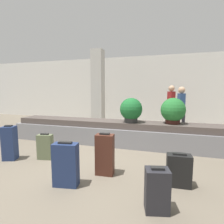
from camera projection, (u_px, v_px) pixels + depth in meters
ground_plane at (92, 163)px, 3.66m from camera, size 18.00×18.00×0.00m
back_wall at (135, 89)px, 8.77m from camera, size 18.00×0.06×3.20m
carousel at (112, 133)px, 5.00m from camera, size 6.06×0.79×0.67m
pillar at (98, 89)px, 7.35m from camera, size 0.46×0.46×3.20m
suitcase_0 at (105, 154)px, 3.15m from camera, size 0.33×0.21×0.77m
suitcase_1 at (10, 143)px, 3.82m from camera, size 0.32×0.29×0.77m
suitcase_2 at (66, 165)px, 2.77m from camera, size 0.42×0.25×0.72m
suitcase_3 at (157, 190)px, 2.18m from camera, size 0.34×0.28×0.58m
suitcase_4 at (179, 170)px, 2.77m from camera, size 0.39×0.22×0.54m
suitcase_5 at (45, 147)px, 3.88m from camera, size 0.35×0.22×0.58m
potted_plant_0 at (131, 110)px, 4.68m from camera, size 0.60×0.60×0.66m
potted_plant_1 at (173, 111)px, 4.50m from camera, size 0.62×0.62×0.67m
traveler_0 at (171, 102)px, 7.18m from camera, size 0.32×0.37×1.73m
traveler_1 at (181, 106)px, 6.08m from camera, size 0.31×0.35×1.66m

